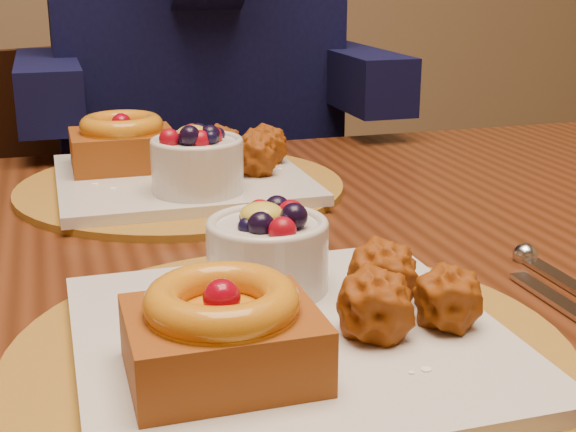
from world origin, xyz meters
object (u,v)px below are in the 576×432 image
(place_setting_far, at_px, (178,167))
(place_setting_near, at_px, (284,320))
(dining_table, at_px, (223,327))
(chair_far, at_px, (120,261))

(place_setting_far, bearing_deg, place_setting_near, -89.91)
(dining_table, bearing_deg, place_setting_near, -90.78)
(dining_table, xyz_separation_m, chair_far, (-0.04, 0.75, -0.20))
(dining_table, bearing_deg, place_setting_far, 90.97)
(place_setting_near, bearing_deg, chair_far, 92.00)
(dining_table, height_order, chair_far, chair_far)
(place_setting_near, xyz_separation_m, chair_far, (-0.03, 0.96, -0.30))
(dining_table, xyz_separation_m, place_setting_far, (-0.00, 0.21, 0.11))
(place_setting_near, distance_m, place_setting_far, 0.43)
(dining_table, relative_size, place_setting_far, 4.21)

